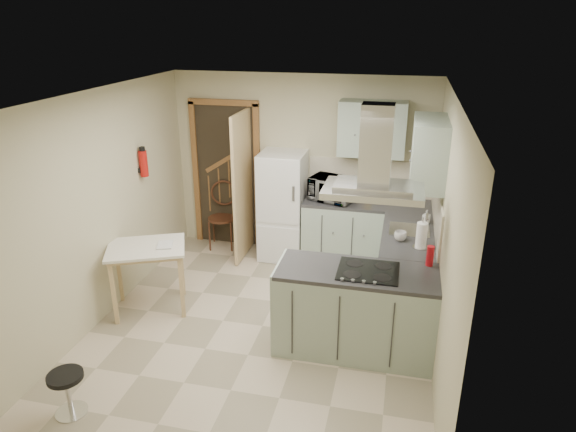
% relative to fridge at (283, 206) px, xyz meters
% --- Properties ---
extents(floor, '(4.20, 4.20, 0.00)m').
position_rel_fridge_xyz_m(floor, '(0.20, -1.80, -0.75)').
color(floor, beige).
rests_on(floor, ground).
extents(ceiling, '(4.20, 4.20, 0.00)m').
position_rel_fridge_xyz_m(ceiling, '(0.20, -1.80, 1.75)').
color(ceiling, silver).
rests_on(ceiling, back_wall).
extents(back_wall, '(3.60, 0.00, 3.60)m').
position_rel_fridge_xyz_m(back_wall, '(0.20, 0.30, 0.50)').
color(back_wall, '#BEB793').
rests_on(back_wall, floor).
extents(left_wall, '(0.00, 4.20, 4.20)m').
position_rel_fridge_xyz_m(left_wall, '(-1.60, -1.80, 0.50)').
color(left_wall, '#BEB793').
rests_on(left_wall, floor).
extents(right_wall, '(0.00, 4.20, 4.20)m').
position_rel_fridge_xyz_m(right_wall, '(2.00, -1.80, 0.50)').
color(right_wall, '#BEB793').
rests_on(right_wall, floor).
extents(doorway, '(1.10, 0.12, 2.10)m').
position_rel_fridge_xyz_m(doorway, '(-0.90, 0.27, 0.30)').
color(doorway, brown).
rests_on(doorway, floor).
extents(fridge, '(0.60, 0.60, 1.50)m').
position_rel_fridge_xyz_m(fridge, '(0.00, 0.00, 0.00)').
color(fridge, white).
rests_on(fridge, floor).
extents(counter_back, '(1.08, 0.60, 0.90)m').
position_rel_fridge_xyz_m(counter_back, '(0.86, 0.00, -0.30)').
color(counter_back, '#9EB2A0').
rests_on(counter_back, floor).
extents(counter_right, '(0.60, 1.95, 0.90)m').
position_rel_fridge_xyz_m(counter_right, '(1.70, -0.68, -0.30)').
color(counter_right, '#9EB2A0').
rests_on(counter_right, floor).
extents(splashback, '(1.68, 0.02, 0.50)m').
position_rel_fridge_xyz_m(splashback, '(1.16, 0.29, 0.40)').
color(splashback, beige).
rests_on(splashback, counter_back).
extents(wall_cabinet_back, '(0.85, 0.35, 0.70)m').
position_rel_fridge_xyz_m(wall_cabinet_back, '(1.15, 0.12, 1.10)').
color(wall_cabinet_back, '#9EB2A0').
rests_on(wall_cabinet_back, back_wall).
extents(wall_cabinet_right, '(0.35, 0.90, 0.70)m').
position_rel_fridge_xyz_m(wall_cabinet_right, '(1.82, -0.95, 1.10)').
color(wall_cabinet_right, '#9EB2A0').
rests_on(wall_cabinet_right, right_wall).
extents(peninsula, '(1.55, 0.65, 0.90)m').
position_rel_fridge_xyz_m(peninsula, '(1.22, -1.98, -0.30)').
color(peninsula, '#9EB2A0').
rests_on(peninsula, floor).
extents(hob, '(0.58, 0.50, 0.01)m').
position_rel_fridge_xyz_m(hob, '(1.32, -1.98, 0.16)').
color(hob, black).
rests_on(hob, peninsula).
extents(extractor_hood, '(0.90, 0.55, 0.10)m').
position_rel_fridge_xyz_m(extractor_hood, '(1.32, -1.98, 0.97)').
color(extractor_hood, silver).
rests_on(extractor_hood, ceiling).
extents(sink, '(0.45, 0.40, 0.01)m').
position_rel_fridge_xyz_m(sink, '(1.70, -0.85, 0.16)').
color(sink, silver).
rests_on(sink, counter_right).
extents(fire_extinguisher, '(0.10, 0.10, 0.32)m').
position_rel_fridge_xyz_m(fire_extinguisher, '(-1.54, -0.90, 0.75)').
color(fire_extinguisher, '#B2140F').
rests_on(fire_extinguisher, left_wall).
extents(drop_leaf_table, '(1.03, 0.92, 0.79)m').
position_rel_fridge_xyz_m(drop_leaf_table, '(-1.16, -1.73, -0.35)').
color(drop_leaf_table, tan).
rests_on(drop_leaf_table, floor).
extents(bentwood_chair, '(0.46, 0.46, 0.89)m').
position_rel_fridge_xyz_m(bentwood_chair, '(-0.94, 0.09, -0.31)').
color(bentwood_chair, '#4B3119').
rests_on(bentwood_chair, floor).
extents(stool, '(0.39, 0.39, 0.40)m').
position_rel_fridge_xyz_m(stool, '(-1.05, -3.44, -0.55)').
color(stool, black).
rests_on(stool, floor).
extents(microwave, '(0.65, 0.53, 0.31)m').
position_rel_fridge_xyz_m(microwave, '(0.68, -0.03, 0.31)').
color(microwave, black).
rests_on(microwave, counter_back).
extents(kettle, '(0.19, 0.19, 0.23)m').
position_rel_fridge_xyz_m(kettle, '(1.28, 0.04, 0.26)').
color(kettle, silver).
rests_on(kettle, counter_back).
extents(cereal_box, '(0.10, 0.20, 0.29)m').
position_rel_fridge_xyz_m(cereal_box, '(1.15, 0.09, 0.29)').
color(cereal_box, gold).
rests_on(cereal_box, counter_back).
extents(soap_bottle, '(0.10, 0.10, 0.16)m').
position_rel_fridge_xyz_m(soap_bottle, '(1.89, -0.59, 0.23)').
color(soap_bottle, '#B1AFBB').
rests_on(soap_bottle, counter_right).
extents(paper_towel, '(0.12, 0.12, 0.29)m').
position_rel_fridge_xyz_m(paper_towel, '(1.82, -1.31, 0.30)').
color(paper_towel, white).
rests_on(paper_towel, counter_right).
extents(cup, '(0.15, 0.15, 0.10)m').
position_rel_fridge_xyz_m(cup, '(1.60, -1.17, 0.20)').
color(cup, silver).
rests_on(cup, counter_right).
extents(red_bottle, '(0.08, 0.08, 0.20)m').
position_rel_fridge_xyz_m(red_bottle, '(1.90, -1.71, 0.25)').
color(red_bottle, red).
rests_on(red_bottle, peninsula).
extents(book, '(0.23, 0.27, 0.10)m').
position_rel_fridge_xyz_m(book, '(-1.04, -1.69, 0.09)').
color(book, brown).
rests_on(book, drop_leaf_table).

